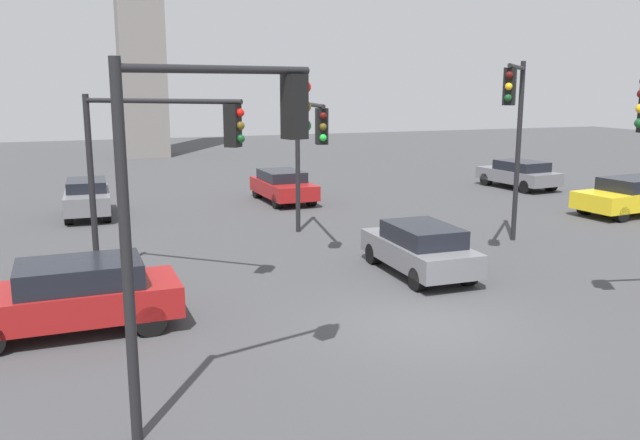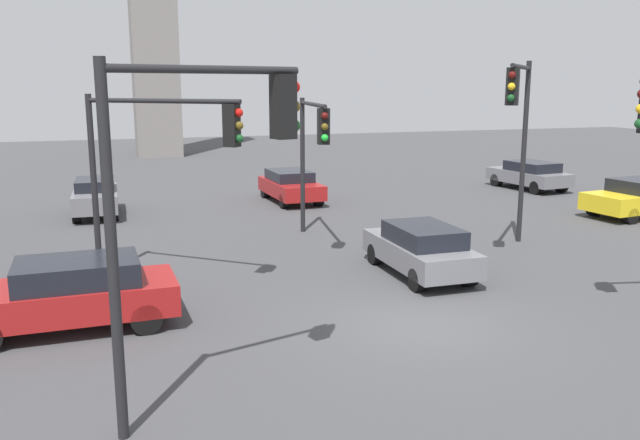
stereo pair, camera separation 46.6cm
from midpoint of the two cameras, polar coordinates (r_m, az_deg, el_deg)
The scene contains 10 objects.
ground_plane at distance 14.58m, azimuth 9.62°, elevation -8.94°, with size 107.15×107.15×0.00m, color #424244.
traffic_light_0 at distance 20.73m, azimuth 17.39°, elevation 8.50°, with size 2.63×2.86×5.80m.
traffic_light_1 at distance 20.63m, azimuth -0.01°, elevation 7.00°, with size 0.96×4.57×4.63m.
traffic_light_3 at distance 9.84m, azimuth -8.87°, elevation 4.63°, with size 3.06×1.04×5.43m.
traffic_light_4 at distance 16.90m, azimuth -12.78°, elevation 6.18°, with size 3.48×3.03×4.84m.
car_0 at distance 29.18m, azimuth -2.09°, elevation 3.00°, with size 1.97×4.22×1.37m.
car_2 at distance 34.28m, azimuth 17.94°, elevation 3.74°, with size 2.31×4.36×1.38m.
car_3 at distance 18.10m, azimuth 9.39°, elevation -2.46°, with size 1.76×4.01×1.40m.
car_5 at distance 27.42m, azimuth -18.27°, elevation 1.96°, with size 1.77×3.97×1.43m.
car_6 at distance 14.81m, azimuth -19.81°, elevation -5.95°, with size 4.45×1.94×1.49m.
Camera 2 is at (-6.41, -12.04, 5.07)m, focal length 37.22 mm.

